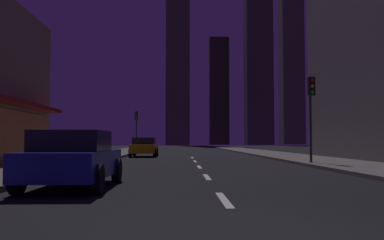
% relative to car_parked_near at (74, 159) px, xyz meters
% --- Properties ---
extents(ground_plane, '(78.00, 136.00, 0.10)m').
position_rel_car_parked_near_xyz_m(ground_plane, '(3.60, 26.55, -0.79)').
color(ground_plane, black).
extents(sidewalk_right, '(4.00, 76.00, 0.15)m').
position_rel_car_parked_near_xyz_m(sidewalk_right, '(10.60, 26.55, -0.67)').
color(sidewalk_right, '#605E59').
rests_on(sidewalk_right, ground).
extents(sidewalk_left, '(4.00, 76.00, 0.15)m').
position_rel_car_parked_near_xyz_m(sidewalk_left, '(-3.40, 26.55, -0.67)').
color(sidewalk_left, '#605E59').
rests_on(sidewalk_left, ground).
extents(lane_marking_center, '(0.16, 28.20, 0.01)m').
position_rel_car_parked_near_xyz_m(lane_marking_center, '(3.60, 5.55, -0.73)').
color(lane_marking_center, silver).
rests_on(lane_marking_center, ground).
extents(skyscraper_distant_tall, '(7.00, 7.50, 72.15)m').
position_rel_car_parked_near_xyz_m(skyscraper_distant_tall, '(2.12, 110.92, 35.34)').
color(skyscraper_distant_tall, brown).
rests_on(skyscraper_distant_tall, ground).
extents(skyscraper_distant_mid, '(6.36, 5.25, 35.35)m').
position_rel_car_parked_near_xyz_m(skyscraper_distant_mid, '(15.64, 123.84, 16.94)').
color(skyscraper_distant_mid, '#312F25').
rests_on(skyscraper_distant_mid, ground).
extents(skyscraper_distant_short, '(8.19, 7.26, 66.77)m').
position_rel_car_parked_near_xyz_m(skyscraper_distant_short, '(27.39, 116.41, 32.64)').
color(skyscraper_distant_short, '#4D493A').
rests_on(skyscraper_distant_short, ground).
extents(skyscraper_distant_slender, '(8.00, 7.69, 56.36)m').
position_rel_car_parked_near_xyz_m(skyscraper_distant_slender, '(43.91, 138.21, 27.44)').
color(skyscraper_distant_slender, brown).
rests_on(skyscraper_distant_slender, ground).
extents(car_parked_near, '(1.98, 4.24, 1.45)m').
position_rel_car_parked_near_xyz_m(car_parked_near, '(0.00, 0.00, 0.00)').
color(car_parked_near, navy).
rests_on(car_parked_near, ground).
extents(car_parked_far, '(1.98, 4.24, 1.45)m').
position_rel_car_parked_near_xyz_m(car_parked_far, '(0.00, 20.72, 0.00)').
color(car_parked_far, gold).
rests_on(car_parked_far, ground).
extents(fire_hydrant_far_left, '(0.42, 0.30, 0.65)m').
position_rel_car_parked_near_xyz_m(fire_hydrant_far_left, '(-2.30, 14.37, -0.29)').
color(fire_hydrant_far_left, '#B2B2B2').
rests_on(fire_hydrant_far_left, sidewalk_left).
extents(traffic_light_near_right, '(0.32, 0.48, 4.20)m').
position_rel_car_parked_near_xyz_m(traffic_light_near_right, '(9.10, 9.09, 2.45)').
color(traffic_light_near_right, '#2D2D2D').
rests_on(traffic_light_near_right, sidewalk_right).
extents(traffic_light_far_left, '(0.32, 0.48, 4.20)m').
position_rel_car_parked_near_xyz_m(traffic_light_far_left, '(-1.90, 32.92, 2.45)').
color(traffic_light_far_left, '#2D2D2D').
rests_on(traffic_light_far_left, sidewalk_left).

